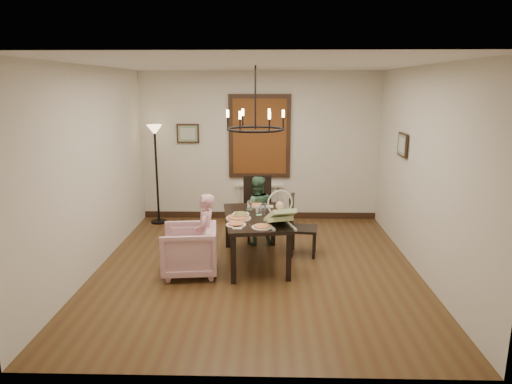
{
  "coord_description": "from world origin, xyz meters",
  "views": [
    {
      "loc": [
        0.15,
        -6.09,
        2.54
      ],
      "look_at": [
        -0.01,
        0.25,
        1.05
      ],
      "focal_mm": 32.0,
      "sensor_mm": 36.0,
      "label": 1
    }
  ],
  "objects_px": {
    "chair_far": "(259,209)",
    "dining_table": "(255,222)",
    "armchair": "(189,250)",
    "baby_bouncer": "(280,214)",
    "seated_man": "(257,216)",
    "floor_lamp": "(157,176)",
    "drinking_glass": "(263,209)",
    "chair_right": "(304,225)",
    "elderly_woman": "(206,241)"
  },
  "relations": [
    {
      "from": "chair_right",
      "to": "armchair",
      "type": "relative_size",
      "value": 1.24
    },
    {
      "from": "dining_table",
      "to": "drinking_glass",
      "type": "relative_size",
      "value": 11.46
    },
    {
      "from": "armchair",
      "to": "drinking_glass",
      "type": "distance_m",
      "value": 1.23
    },
    {
      "from": "dining_table",
      "to": "seated_man",
      "type": "bearing_deg",
      "value": 82.25
    },
    {
      "from": "chair_far",
      "to": "seated_man",
      "type": "bearing_deg",
      "value": -108.6
    },
    {
      "from": "floor_lamp",
      "to": "chair_right",
      "type": "bearing_deg",
      "value": -31.59
    },
    {
      "from": "drinking_glass",
      "to": "dining_table",
      "type": "bearing_deg",
      "value": -131.0
    },
    {
      "from": "chair_right",
      "to": "baby_bouncer",
      "type": "relative_size",
      "value": 1.82
    },
    {
      "from": "dining_table",
      "to": "baby_bouncer",
      "type": "bearing_deg",
      "value": -62.26
    },
    {
      "from": "floor_lamp",
      "to": "chair_far",
      "type": "bearing_deg",
      "value": -26.05
    },
    {
      "from": "chair_far",
      "to": "chair_right",
      "type": "xyz_separation_m",
      "value": [
        0.69,
        -0.67,
        -0.07
      ]
    },
    {
      "from": "chair_far",
      "to": "chair_right",
      "type": "height_order",
      "value": "chair_far"
    },
    {
      "from": "chair_far",
      "to": "armchair",
      "type": "xyz_separation_m",
      "value": [
        -0.93,
        -1.44,
        -0.2
      ]
    },
    {
      "from": "armchair",
      "to": "drinking_glass",
      "type": "relative_size",
      "value": 5.33
    },
    {
      "from": "chair_far",
      "to": "armchair",
      "type": "distance_m",
      "value": 1.72
    },
    {
      "from": "drinking_glass",
      "to": "chair_far",
      "type": "bearing_deg",
      "value": 94.89
    },
    {
      "from": "armchair",
      "to": "seated_man",
      "type": "relative_size",
      "value": 0.8
    },
    {
      "from": "seated_man",
      "to": "drinking_glass",
      "type": "xyz_separation_m",
      "value": [
        0.11,
        -0.68,
        0.31
      ]
    },
    {
      "from": "chair_right",
      "to": "drinking_glass",
      "type": "relative_size",
      "value": 6.61
    },
    {
      "from": "chair_far",
      "to": "drinking_glass",
      "type": "bearing_deg",
      "value": -94.1
    },
    {
      "from": "floor_lamp",
      "to": "armchair",
      "type": "bearing_deg",
      "value": -67.45
    },
    {
      "from": "elderly_woman",
      "to": "seated_man",
      "type": "bearing_deg",
      "value": 155.88
    },
    {
      "from": "chair_right",
      "to": "floor_lamp",
      "type": "relative_size",
      "value": 0.52
    },
    {
      "from": "elderly_woman",
      "to": "drinking_glass",
      "type": "relative_size",
      "value": 6.63
    },
    {
      "from": "floor_lamp",
      "to": "elderly_woman",
      "type": "bearing_deg",
      "value": -62.77
    },
    {
      "from": "chair_right",
      "to": "floor_lamp",
      "type": "bearing_deg",
      "value": 66.58
    },
    {
      "from": "armchair",
      "to": "seated_man",
      "type": "bearing_deg",
      "value": 137.79
    },
    {
      "from": "armchair",
      "to": "dining_table",
      "type": "bearing_deg",
      "value": 109.13
    },
    {
      "from": "seated_man",
      "to": "elderly_woman",
      "type": "bearing_deg",
      "value": 54.12
    },
    {
      "from": "elderly_woman",
      "to": "baby_bouncer",
      "type": "xyz_separation_m",
      "value": [
        1.01,
        -0.07,
        0.41
      ]
    },
    {
      "from": "seated_man",
      "to": "floor_lamp",
      "type": "bearing_deg",
      "value": -38.33
    },
    {
      "from": "chair_right",
      "to": "drinking_glass",
      "type": "distance_m",
      "value": 0.72
    },
    {
      "from": "chair_far",
      "to": "drinking_glass",
      "type": "xyz_separation_m",
      "value": [
        0.08,
        -0.89,
        0.24
      ]
    },
    {
      "from": "dining_table",
      "to": "elderly_woman",
      "type": "relative_size",
      "value": 1.73
    },
    {
      "from": "armchair",
      "to": "elderly_woman",
      "type": "height_order",
      "value": "elderly_woman"
    },
    {
      "from": "armchair",
      "to": "elderly_woman",
      "type": "xyz_separation_m",
      "value": [
        0.23,
        0.02,
        0.13
      ]
    },
    {
      "from": "chair_right",
      "to": "seated_man",
      "type": "distance_m",
      "value": 0.86
    },
    {
      "from": "floor_lamp",
      "to": "baby_bouncer",
      "type": "bearing_deg",
      "value": -47.5
    },
    {
      "from": "dining_table",
      "to": "chair_far",
      "type": "relative_size",
      "value": 1.49
    },
    {
      "from": "chair_far",
      "to": "baby_bouncer",
      "type": "relative_size",
      "value": 2.12
    },
    {
      "from": "chair_right",
      "to": "armchair",
      "type": "height_order",
      "value": "chair_right"
    },
    {
      "from": "armchair",
      "to": "floor_lamp",
      "type": "height_order",
      "value": "floor_lamp"
    },
    {
      "from": "elderly_woman",
      "to": "baby_bouncer",
      "type": "height_order",
      "value": "baby_bouncer"
    },
    {
      "from": "chair_right",
      "to": "chair_far",
      "type": "bearing_deg",
      "value": 54.17
    },
    {
      "from": "armchair",
      "to": "baby_bouncer",
      "type": "height_order",
      "value": "baby_bouncer"
    },
    {
      "from": "dining_table",
      "to": "seated_man",
      "type": "relative_size",
      "value": 1.72
    },
    {
      "from": "armchair",
      "to": "baby_bouncer",
      "type": "xyz_separation_m",
      "value": [
        1.23,
        -0.05,
        0.53
      ]
    },
    {
      "from": "chair_far",
      "to": "dining_table",
      "type": "bearing_deg",
      "value": -100.89
    },
    {
      "from": "armchair",
      "to": "drinking_glass",
      "type": "height_order",
      "value": "drinking_glass"
    },
    {
      "from": "armchair",
      "to": "elderly_woman",
      "type": "relative_size",
      "value": 0.8
    }
  ]
}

